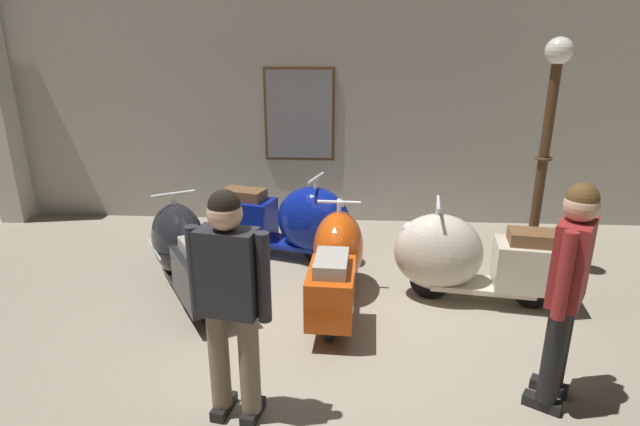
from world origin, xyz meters
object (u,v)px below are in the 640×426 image
(scooter_3, at_px, (466,258))
(visitor_1, at_px, (568,283))
(scooter_2, at_px, (336,261))
(scooter_1, at_px, (292,221))
(lamppost, at_px, (544,152))
(scooter_0, at_px, (185,251))
(visitor_0, at_px, (230,294))

(scooter_3, height_order, visitor_1, visitor_1)
(scooter_2, relative_size, scooter_3, 0.94)
(scooter_1, relative_size, visitor_1, 1.08)
(visitor_1, bearing_deg, lamppost, -72.55)
(scooter_0, bearing_deg, visitor_1, -148.06)
(scooter_0, height_order, visitor_1, visitor_1)
(scooter_3, bearing_deg, visitor_0, 51.48)
(scooter_3, bearing_deg, scooter_0, 8.19)
(scooter_0, height_order, scooter_1, scooter_1)
(visitor_0, xyz_separation_m, visitor_1, (2.37, 0.31, -0.00))
(scooter_2, bearing_deg, scooter_0, 88.06)
(scooter_0, xyz_separation_m, visitor_1, (3.34, -1.61, 0.52))
(scooter_2, relative_size, lamppost, 0.64)
(scooter_1, relative_size, visitor_0, 1.08)
(scooter_0, xyz_separation_m, lamppost, (3.93, 0.69, 1.00))
(scooter_3, bearing_deg, scooter_1, -19.45)
(visitor_0, distance_m, visitor_1, 2.39)
(scooter_1, xyz_separation_m, scooter_2, (0.59, -1.16, -0.03))
(scooter_3, bearing_deg, scooter_2, 13.58)
(scooter_0, xyz_separation_m, scooter_2, (1.65, -0.14, -0.01))
(scooter_1, height_order, lamppost, lamppost)
(scooter_0, relative_size, scooter_3, 0.95)
(scooter_1, height_order, scooter_3, scooter_1)
(scooter_1, height_order, visitor_0, visitor_0)
(scooter_1, bearing_deg, scooter_3, -11.17)
(scooter_2, bearing_deg, visitor_0, 161.83)
(scooter_0, height_order, scooter_3, scooter_3)
(scooter_3, bearing_deg, lamppost, -134.19)
(scooter_3, distance_m, lamppost, 1.52)
(scooter_0, height_order, scooter_2, scooter_0)
(scooter_2, height_order, visitor_1, visitor_1)
(visitor_0, height_order, visitor_1, visitor_0)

